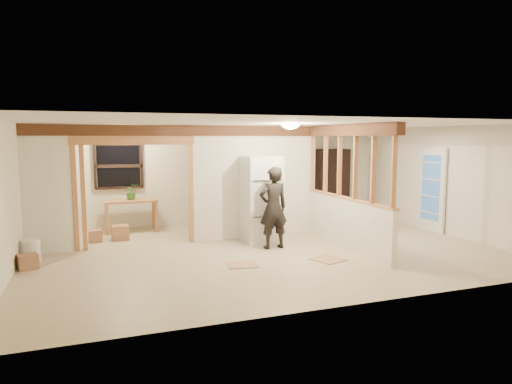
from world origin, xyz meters
name	(u,v)px	position (x,y,z in m)	size (l,w,h in m)	color
floor	(265,250)	(0.00, 0.00, -0.01)	(9.00, 6.50, 0.01)	#C0AE8F
ceiling	(266,124)	(0.00, 0.00, 2.50)	(9.00, 6.50, 0.01)	white
wall_back	(221,175)	(0.00, 3.25, 1.25)	(9.00, 0.01, 2.50)	silver
wall_front	(355,213)	(0.00, -3.25, 1.25)	(9.00, 0.01, 2.50)	silver
wall_left	(10,198)	(-4.50, 0.00, 1.25)	(0.01, 6.50, 2.50)	silver
wall_right	(447,181)	(4.50, 0.00, 1.25)	(0.01, 6.50, 2.50)	silver
partition_left_stub	(47,189)	(-4.05, 1.20, 1.25)	(0.90, 0.12, 2.50)	white
partition_center	(255,182)	(0.20, 1.20, 1.25)	(2.80, 0.12, 2.50)	white
doorway_frame	(135,193)	(-2.40, 1.20, 1.10)	(2.46, 0.14, 2.20)	tan
header_beam_back	(201,131)	(-1.00, 1.20, 2.38)	(7.00, 0.18, 0.22)	#56301D
header_beam_right	(348,130)	(1.60, -0.40, 2.38)	(0.18, 3.30, 0.22)	#56301D
pony_wall	(346,224)	(1.60, -0.40, 0.50)	(0.12, 3.20, 1.00)	white
stud_partition	(347,167)	(1.60, -0.40, 1.66)	(0.14, 3.20, 1.32)	tan
window_back	(119,166)	(-2.60, 3.17, 1.55)	(1.12, 0.10, 1.10)	black
french_door	(432,190)	(4.42, 0.40, 1.00)	(0.12, 0.86, 2.00)	white
ceiling_dome_main	(290,124)	(0.30, -0.50, 2.48)	(0.36, 0.36, 0.16)	#FFEABF
ceiling_dome_util	(124,127)	(-2.50, 2.30, 2.48)	(0.32, 0.32, 0.14)	#FFEABF
hanging_bulb	(151,140)	(-2.00, 1.60, 2.18)	(0.07, 0.07, 0.07)	#FFD88C
refrigerator	(261,199)	(0.20, 0.77, 0.92)	(0.76, 0.74, 1.85)	white
woman	(273,208)	(0.19, 0.06, 0.83)	(0.61, 0.40, 1.67)	black
work_table	(131,216)	(-2.38, 2.76, 0.38)	(1.22, 0.61, 0.77)	tan
potted_plant	(131,192)	(-2.35, 2.76, 0.96)	(0.35, 0.30, 0.39)	#2A5623
shop_vac	(44,233)	(-4.20, 1.77, 0.29)	(0.45, 0.45, 0.58)	maroon
bookshelf	(332,183)	(3.20, 3.02, 0.96)	(0.96, 0.32, 1.92)	black
bucket	(31,250)	(-4.31, 0.62, 0.20)	(0.32, 0.32, 0.41)	white
box_util_a	(120,233)	(-2.68, 1.94, 0.16)	(0.37, 0.32, 0.32)	#9B6A4B
box_util_b	(96,236)	(-3.20, 1.90, 0.13)	(0.27, 0.27, 0.26)	#9B6A4B
box_front	(28,262)	(-4.31, 0.12, 0.13)	(0.31, 0.26, 0.26)	#9B6A4B
floor_panel_near	(328,259)	(0.81, -1.12, 0.01)	(0.52, 0.52, 0.02)	tan
floor_panel_far	(243,265)	(-0.79, -0.93, 0.01)	(0.53, 0.42, 0.02)	tan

